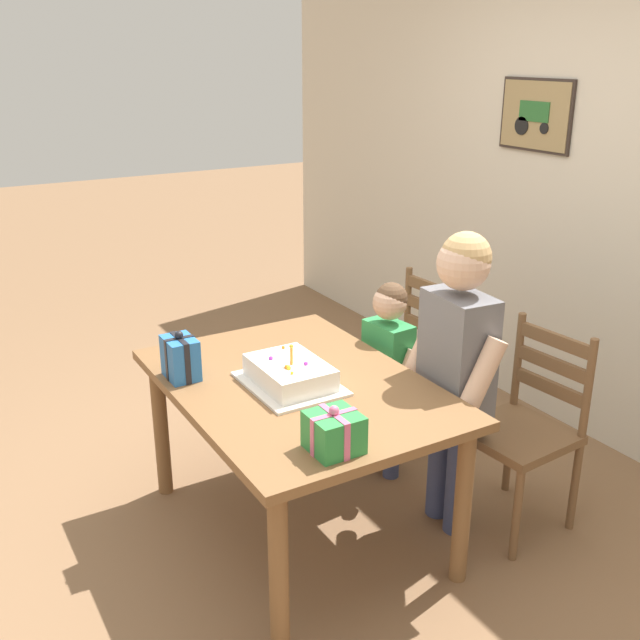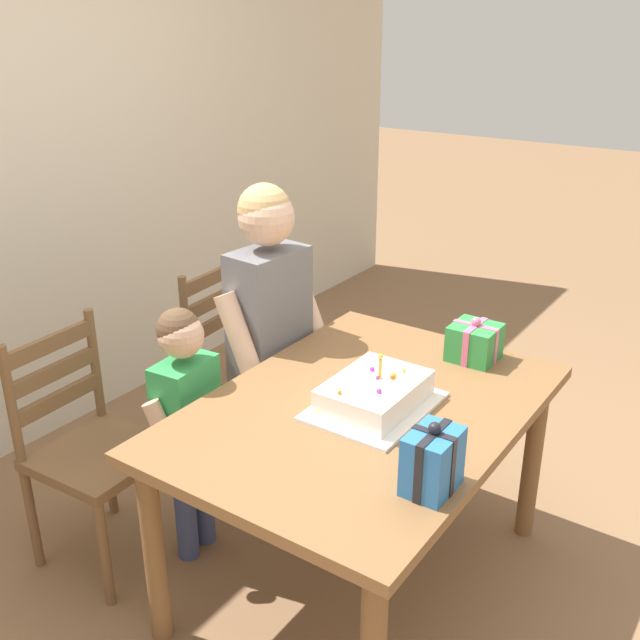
{
  "view_description": "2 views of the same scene",
  "coord_description": "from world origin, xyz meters",
  "px_view_note": "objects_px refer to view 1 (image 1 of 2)",
  "views": [
    {
      "loc": [
        2.45,
        -1.33,
        2.04
      ],
      "look_at": [
        -0.07,
        0.15,
        0.96
      ],
      "focal_mm": 41.43,
      "sensor_mm": 36.0,
      "label": 1
    },
    {
      "loc": [
        -1.87,
        -1.11,
        1.96
      ],
      "look_at": [
        0.06,
        0.22,
        0.97
      ],
      "focal_mm": 41.54,
      "sensor_mm": 36.0,
      "label": 2
    }
  ],
  "objects_px": {
    "child_younger": "(387,361)",
    "gift_box_beside_cake": "(334,432)",
    "dining_table": "(297,403)",
    "gift_box_red_large": "(181,358)",
    "chair_left": "(408,362)",
    "birthday_cake": "(290,374)",
    "child_older": "(457,355)",
    "chair_right": "(524,428)"
  },
  "relations": [
    {
      "from": "gift_box_red_large",
      "to": "birthday_cake",
      "type": "bearing_deg",
      "value": 50.12
    },
    {
      "from": "gift_box_beside_cake",
      "to": "chair_left",
      "type": "relative_size",
      "value": 0.19
    },
    {
      "from": "chair_right",
      "to": "child_older",
      "type": "bearing_deg",
      "value": -116.44
    },
    {
      "from": "chair_right",
      "to": "gift_box_red_large",
      "type": "bearing_deg",
      "value": -118.77
    },
    {
      "from": "gift_box_beside_cake",
      "to": "chair_right",
      "type": "height_order",
      "value": "chair_right"
    },
    {
      "from": "gift_box_red_large",
      "to": "chair_left",
      "type": "relative_size",
      "value": 0.23
    },
    {
      "from": "dining_table",
      "to": "chair_left",
      "type": "xyz_separation_m",
      "value": [
        -0.43,
        0.91,
        -0.17
      ]
    },
    {
      "from": "chair_right",
      "to": "child_older",
      "type": "xyz_separation_m",
      "value": [
        -0.14,
        -0.29,
        0.36
      ]
    },
    {
      "from": "gift_box_red_large",
      "to": "gift_box_beside_cake",
      "type": "height_order",
      "value": "gift_box_red_large"
    },
    {
      "from": "dining_table",
      "to": "gift_box_red_large",
      "type": "relative_size",
      "value": 6.46
    },
    {
      "from": "child_older",
      "to": "child_younger",
      "type": "height_order",
      "value": "child_older"
    },
    {
      "from": "birthday_cake",
      "to": "child_younger",
      "type": "distance_m",
      "value": 0.71
    },
    {
      "from": "gift_box_beside_cake",
      "to": "child_younger",
      "type": "distance_m",
      "value": 1.1
    },
    {
      "from": "dining_table",
      "to": "birthday_cake",
      "type": "xyz_separation_m",
      "value": [
        0.01,
        -0.04,
        0.14
      ]
    },
    {
      "from": "child_older",
      "to": "child_younger",
      "type": "xyz_separation_m",
      "value": [
        -0.49,
        0.0,
        -0.21
      ]
    },
    {
      "from": "birthday_cake",
      "to": "chair_left",
      "type": "relative_size",
      "value": 0.48
    },
    {
      "from": "gift_box_beside_cake",
      "to": "child_younger",
      "type": "relative_size",
      "value": 0.17
    },
    {
      "from": "dining_table",
      "to": "chair_right",
      "type": "xyz_separation_m",
      "value": [
        0.42,
        0.91,
        -0.17
      ]
    },
    {
      "from": "chair_left",
      "to": "gift_box_red_large",
      "type": "bearing_deg",
      "value": -83.92
    },
    {
      "from": "child_younger",
      "to": "gift_box_beside_cake",
      "type": "bearing_deg",
      "value": -45.45
    },
    {
      "from": "gift_box_red_large",
      "to": "child_younger",
      "type": "xyz_separation_m",
      "value": [
        0.08,
        1.01,
        -0.21
      ]
    },
    {
      "from": "birthday_cake",
      "to": "child_older",
      "type": "relative_size",
      "value": 0.32
    },
    {
      "from": "child_younger",
      "to": "child_older",
      "type": "bearing_deg",
      "value": -0.09
    },
    {
      "from": "gift_box_beside_cake",
      "to": "chair_right",
      "type": "bearing_deg",
      "value": 96.54
    },
    {
      "from": "gift_box_red_large",
      "to": "chair_left",
      "type": "bearing_deg",
      "value": 96.08
    },
    {
      "from": "dining_table",
      "to": "child_older",
      "type": "distance_m",
      "value": 0.7
    },
    {
      "from": "dining_table",
      "to": "gift_box_red_large",
      "type": "xyz_separation_m",
      "value": [
        -0.29,
        -0.39,
        0.18
      ]
    },
    {
      "from": "gift_box_beside_cake",
      "to": "dining_table",
      "type": "bearing_deg",
      "value": 164.28
    },
    {
      "from": "chair_right",
      "to": "child_younger",
      "type": "relative_size",
      "value": 0.91
    },
    {
      "from": "chair_right",
      "to": "dining_table",
      "type": "bearing_deg",
      "value": -115.05
    },
    {
      "from": "chair_right",
      "to": "chair_left",
      "type": "bearing_deg",
      "value": 180.0
    },
    {
      "from": "birthday_cake",
      "to": "child_younger",
      "type": "bearing_deg",
      "value": 108.7
    },
    {
      "from": "chair_left",
      "to": "child_older",
      "type": "relative_size",
      "value": 0.68
    },
    {
      "from": "chair_left",
      "to": "child_younger",
      "type": "distance_m",
      "value": 0.39
    },
    {
      "from": "gift_box_beside_cake",
      "to": "child_younger",
      "type": "height_order",
      "value": "child_younger"
    },
    {
      "from": "dining_table",
      "to": "chair_right",
      "type": "distance_m",
      "value": 1.02
    },
    {
      "from": "chair_left",
      "to": "child_older",
      "type": "bearing_deg",
      "value": -22.35
    },
    {
      "from": "child_older",
      "to": "dining_table",
      "type": "bearing_deg",
      "value": -114.39
    },
    {
      "from": "gift_box_beside_cake",
      "to": "birthday_cake",
      "type": "bearing_deg",
      "value": 167.71
    },
    {
      "from": "chair_left",
      "to": "child_younger",
      "type": "relative_size",
      "value": 0.91
    },
    {
      "from": "birthday_cake",
      "to": "gift_box_red_large",
      "type": "distance_m",
      "value": 0.47
    },
    {
      "from": "gift_box_red_large",
      "to": "child_younger",
      "type": "relative_size",
      "value": 0.21
    }
  ]
}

